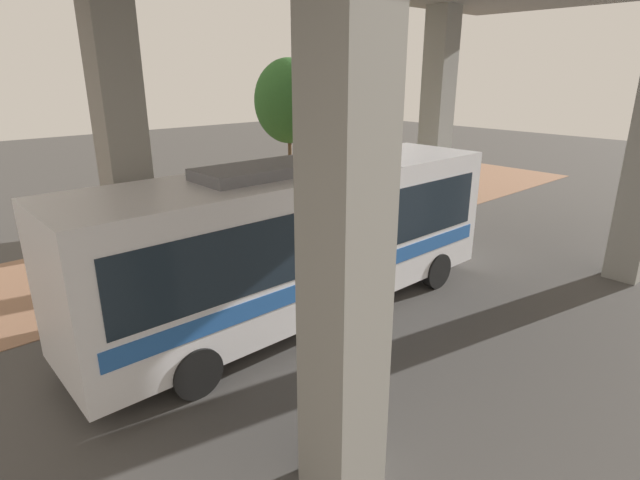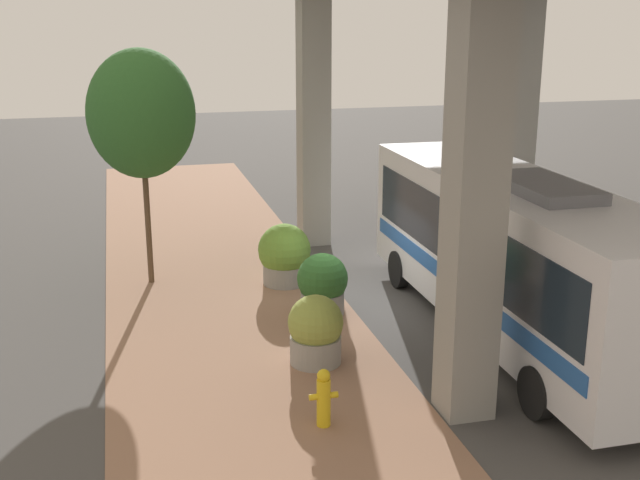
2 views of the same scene
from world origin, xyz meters
name	(u,v)px [view 2 (image 2 of 2)]	position (x,y,z in m)	size (l,w,h in m)	color
ground_plane	(350,306)	(0.00, 0.00, 0.00)	(80.00, 80.00, 0.00)	#474442
sidewalk_strip	(232,316)	(-3.00, 0.00, 0.01)	(6.00, 40.00, 0.02)	#936B51
overpass	(513,0)	(4.00, 0.00, 7.45)	(9.40, 19.62, 8.56)	gray
bus	(513,250)	(2.95, -2.79, 2.09)	(2.79, 11.03, 3.87)	silver
fire_hydrant	(324,398)	(-2.17, -5.71, 0.56)	(0.53, 0.25, 1.12)	gold
planter_front	(323,285)	(-0.80, -0.36, 0.76)	(1.25, 1.25, 1.55)	gray
planter_middle	(285,255)	(-1.25, 2.06, 0.83)	(1.43, 1.43, 1.69)	gray
planter_back	(316,331)	(-1.66, -3.08, 0.74)	(1.17, 1.17, 1.52)	gray
street_tree_near	(141,114)	(-4.78, 3.09, 4.62)	(2.80, 2.80, 6.31)	brown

